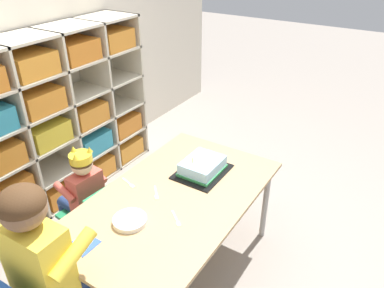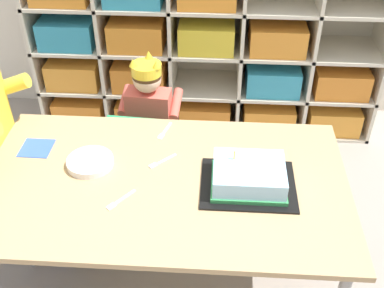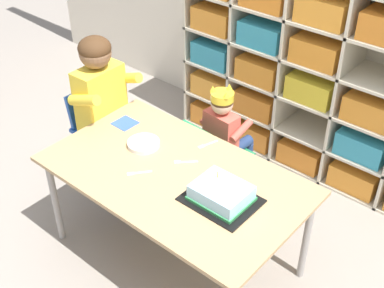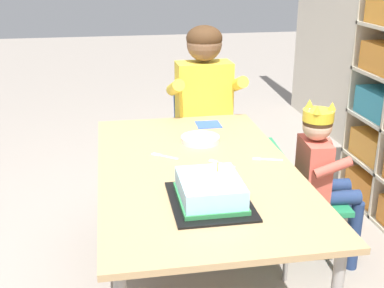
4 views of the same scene
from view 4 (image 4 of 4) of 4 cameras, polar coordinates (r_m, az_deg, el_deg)
activity_table at (r=2.08m, az=0.54°, el=-3.95°), size 1.38×0.80×0.62m
classroom_chair_blue at (r=2.42m, az=12.01°, el=-5.86°), size 0.35×0.36×0.62m
child_with_crown at (r=2.40m, az=14.71°, el=-2.57°), size 0.31×0.31×0.83m
classroom_chair_adult_side at (r=2.89m, az=1.12°, el=0.90°), size 0.34×0.32×0.70m
adult_helper_seated at (r=2.72m, az=1.66°, el=4.70°), size 0.44×0.41×1.09m
birthday_cake_on_tray at (r=1.76m, az=2.08°, el=-5.52°), size 0.35×0.28×0.13m
paper_plate_stack at (r=2.33m, az=0.95°, el=0.55°), size 0.18×0.18×0.03m
paper_napkin_square at (r=2.58m, az=1.88°, el=2.24°), size 0.13×0.13×0.00m
fork_near_cake_tray at (r=2.16m, az=8.38°, el=-1.74°), size 0.05×0.13×0.00m
fork_beside_plate_stack at (r=2.10m, az=3.23°, el=-2.17°), size 0.10×0.10×0.00m
fork_at_table_front_edge at (r=2.17m, az=-3.33°, el=-1.36°), size 0.09×0.11×0.00m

